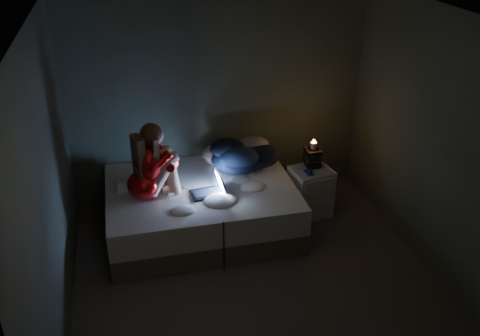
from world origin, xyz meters
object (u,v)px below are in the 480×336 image
object	(u,v)px
bed	(201,208)
laptop	(207,184)
phone	(308,172)
woman	(141,164)
nightstand	(310,192)
candle	(314,144)

from	to	relation	value
bed	laptop	xyz separation A→B (m)	(0.05, -0.19, 0.41)
phone	woman	bearing A→B (deg)	-165.96
woman	laptop	bearing A→B (deg)	-21.59
woman	nightstand	size ratio (longest dim) A/B	1.42
candle	nightstand	bearing A→B (deg)	-112.21
phone	candle	bearing A→B (deg)	63.77
nightstand	phone	xyz separation A→B (m)	(-0.08, -0.06, 0.31)
bed	woman	xyz separation A→B (m)	(-0.63, -0.14, 0.71)
nightstand	woman	bearing A→B (deg)	175.83
woman	candle	xyz separation A→B (m)	(2.00, 0.28, -0.12)
woman	laptop	world-z (taller)	woman
bed	laptop	world-z (taller)	laptop
bed	nightstand	distance (m)	1.34
woman	candle	distance (m)	2.02
bed	candle	world-z (taller)	candle
laptop	phone	size ratio (longest dim) A/B	2.59
laptop	nightstand	distance (m)	1.37
laptop	candle	distance (m)	1.38
bed	candle	bearing A→B (deg)	5.43
phone	nightstand	bearing A→B (deg)	48.44
woman	candle	size ratio (longest dim) A/B	10.65
laptop	phone	distance (m)	1.23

